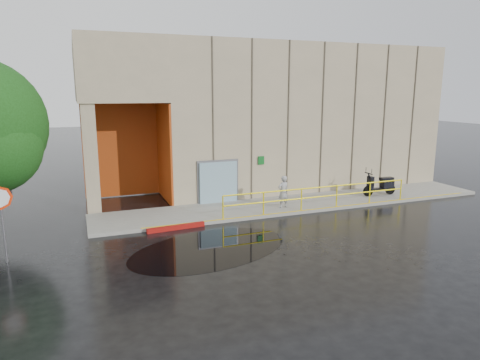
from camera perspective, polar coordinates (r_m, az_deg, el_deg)
The scene contains 9 objects.
ground at distance 15.89m, azimuth 3.17°, elevation -8.58°, with size 120.00×120.00×0.00m, color black.
sidewalk at distance 21.43m, azimuth 8.02°, elevation -3.09°, with size 20.00×3.00×0.15m, color gray.
building at distance 27.05m, azimuth 3.62°, elevation 8.92°, with size 20.00×10.17×8.00m.
guardrail at distance 20.28m, azimuth 10.53°, elevation -2.26°, with size 9.56×0.06×1.03m.
person at distance 20.07m, azimuth 5.78°, elevation -1.57°, with size 0.56×0.37×1.53m, color #A3A3A7.
scooter at distance 23.54m, azimuth 18.21°, elevation 0.09°, with size 1.95×0.68×1.49m.
stop_sign at distance 15.65m, azimuth -29.27°, elevation -3.22°, with size 0.73×0.32×2.57m.
red_curb at distance 17.66m, azimuth -8.51°, elevation -6.27°, with size 2.40×0.18×0.18m, color #98100C.
puddle at distance 15.48m, azimuth -4.02°, elevation -9.13°, with size 6.08×3.74×0.01m, color black.
Camera 1 is at (-6.15, -13.58, 5.50)m, focal length 32.00 mm.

